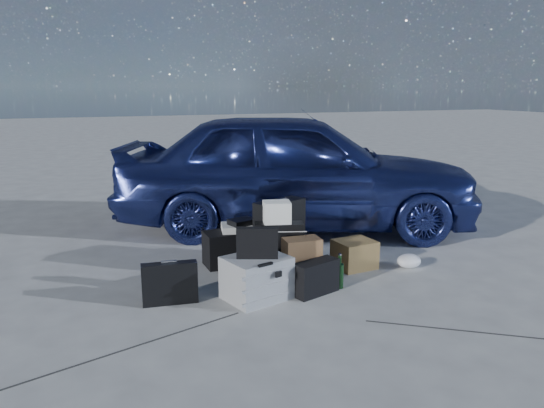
# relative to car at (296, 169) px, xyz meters

# --- Properties ---
(ground) EXTENTS (60.00, 60.00, 0.00)m
(ground) POSITION_rel_car_xyz_m (-0.88, -2.10, -0.77)
(ground) COLOR #BBBCB7
(ground) RESTS_ON ground
(car) EXTENTS (4.90, 3.47, 1.55)m
(car) POSITION_rel_car_xyz_m (0.00, 0.00, 0.00)
(car) COLOR #303D8B
(car) RESTS_ON ground
(pelican_case) EXTENTS (0.62, 0.55, 0.38)m
(pelican_case) POSITION_rel_car_xyz_m (-1.29, -2.08, -0.59)
(pelican_case) COLOR #A9ABAE
(pelican_case) RESTS_ON ground
(laptop_bag) EXTENTS (0.37, 0.21, 0.27)m
(laptop_bag) POSITION_rel_car_xyz_m (-1.28, -2.10, -0.26)
(laptop_bag) COLOR black
(laptop_bag) RESTS_ON pelican_case
(briefcase) EXTENTS (0.48, 0.16, 0.37)m
(briefcase) POSITION_rel_car_xyz_m (-2.02, -1.92, -0.59)
(briefcase) COLOR black
(briefcase) RESTS_ON ground
(suitcase_left) EXTENTS (0.58, 0.38, 0.71)m
(suitcase_left) POSITION_rel_car_xyz_m (-0.80, -1.42, -0.42)
(suitcase_left) COLOR black
(suitcase_left) RESTS_ON ground
(suitcase_right) EXTENTS (0.49, 0.31, 0.56)m
(suitcase_right) POSITION_rel_car_xyz_m (-0.92, -1.69, -0.50)
(suitcase_right) COLOR black
(suitcase_right) RESTS_ON ground
(white_carton) EXTENTS (0.30, 0.26, 0.20)m
(white_carton) POSITION_rel_car_xyz_m (-0.93, -1.67, -0.12)
(white_carton) COLOR white
(white_carton) RESTS_ON suitcase_right
(duffel_bag) EXTENTS (0.72, 0.32, 0.36)m
(duffel_bag) POSITION_rel_car_xyz_m (-1.14, -1.13, -0.60)
(duffel_bag) COLOR black
(duffel_bag) RESTS_ON ground
(flat_box_white) EXTENTS (0.44, 0.36, 0.07)m
(flat_box_white) POSITION_rel_car_xyz_m (-1.13, -1.13, -0.38)
(flat_box_white) COLOR white
(flat_box_white) RESTS_ON duffel_bag
(flat_box_black) EXTENTS (0.30, 0.25, 0.06)m
(flat_box_black) POSITION_rel_car_xyz_m (-1.11, -1.15, -0.32)
(flat_box_black) COLOR black
(flat_box_black) RESTS_ON flat_box_white
(kraft_bag) EXTENTS (0.35, 0.22, 0.45)m
(kraft_bag) POSITION_rel_car_xyz_m (-0.78, -1.93, -0.55)
(kraft_bag) COLOR olive
(kraft_bag) RESTS_ON ground
(cardboard_box) EXTENTS (0.42, 0.37, 0.29)m
(cardboard_box) POSITION_rel_car_xyz_m (-0.08, -1.68, -0.63)
(cardboard_box) COLOR olive
(cardboard_box) RESTS_ON ground
(plastic_bag) EXTENTS (0.29, 0.26, 0.14)m
(plastic_bag) POSITION_rel_car_xyz_m (0.45, -1.89, -0.70)
(plastic_bag) COLOR white
(plastic_bag) RESTS_ON ground
(messenger_bag) EXTENTS (0.46, 0.29, 0.31)m
(messenger_bag) POSITION_rel_car_xyz_m (-0.76, -2.18, -0.62)
(messenger_bag) COLOR black
(messenger_bag) RESTS_ON ground
(green_bottle) EXTENTS (0.10, 0.10, 0.31)m
(green_bottle) POSITION_rel_car_xyz_m (-0.49, -2.12, -0.62)
(green_bottle) COLOR black
(green_bottle) RESTS_ON ground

